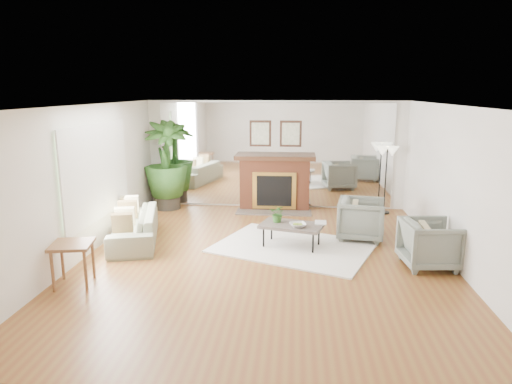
# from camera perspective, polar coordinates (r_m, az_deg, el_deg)

# --- Properties ---
(ground) EXTENTS (7.00, 7.00, 0.00)m
(ground) POSITION_cam_1_polar(r_m,az_deg,el_deg) (7.63, 1.13, -8.37)
(ground) COLOR brown
(ground) RESTS_ON ground
(wall_left) EXTENTS (0.02, 7.00, 2.50)m
(wall_left) POSITION_cam_1_polar(r_m,az_deg,el_deg) (8.04, -20.60, 1.19)
(wall_left) COLOR white
(wall_left) RESTS_ON ground
(wall_right) EXTENTS (0.02, 7.00, 2.50)m
(wall_right) POSITION_cam_1_polar(r_m,az_deg,el_deg) (7.68, 24.03, 0.39)
(wall_right) COLOR white
(wall_right) RESTS_ON ground
(wall_back) EXTENTS (6.00, 0.02, 2.50)m
(wall_back) POSITION_cam_1_polar(r_m,az_deg,el_deg) (10.71, 2.44, 4.67)
(wall_back) COLOR white
(wall_back) RESTS_ON ground
(mirror_panel) EXTENTS (5.40, 0.04, 2.40)m
(mirror_panel) POSITION_cam_1_polar(r_m,az_deg,el_deg) (10.69, 2.44, 4.65)
(mirror_panel) COLOR silver
(mirror_panel) RESTS_ON wall_back
(window_panel) EXTENTS (0.04, 2.40, 1.50)m
(window_panel) POSITION_cam_1_polar(r_m,az_deg,el_deg) (8.37, -19.31, 2.41)
(window_panel) COLOR #B2E09E
(window_panel) RESTS_ON wall_left
(fireplace) EXTENTS (1.85, 0.83, 2.05)m
(fireplace) POSITION_cam_1_polar(r_m,az_deg,el_deg) (10.58, 2.36, 1.32)
(fireplace) COLOR brown
(fireplace) RESTS_ON ground
(area_rug) EXTENTS (3.12, 2.71, 0.03)m
(area_rug) POSITION_cam_1_polar(r_m,az_deg,el_deg) (8.17, 4.64, -6.85)
(area_rug) COLOR white
(area_rug) RESTS_ON ground
(coffee_table) EXTENTS (1.19, 0.88, 0.43)m
(coffee_table) POSITION_cam_1_polar(r_m,az_deg,el_deg) (8.07, 4.47, -4.27)
(coffee_table) COLOR #60544C
(coffee_table) RESTS_ON ground
(sofa) EXTENTS (1.25, 2.11, 0.58)m
(sofa) POSITION_cam_1_polar(r_m,az_deg,el_deg) (8.65, -15.01, -4.22)
(sofa) COLOR gray
(sofa) RESTS_ON ground
(armchair_back) EXTENTS (0.96, 0.94, 0.77)m
(armchair_back) POSITION_cam_1_polar(r_m,az_deg,el_deg) (8.72, 13.01, -3.32)
(armchair_back) COLOR gray
(armchair_back) RESTS_ON ground
(armchair_front) EXTENTS (0.91, 0.89, 0.76)m
(armchair_front) POSITION_cam_1_polar(r_m,az_deg,el_deg) (7.69, 20.93, -6.07)
(armchair_front) COLOR gray
(armchair_front) RESTS_ON ground
(side_table) EXTENTS (0.64, 0.64, 0.63)m
(side_table) POSITION_cam_1_polar(r_m,az_deg,el_deg) (6.99, -22.00, -6.73)
(side_table) COLOR brown
(side_table) RESTS_ON ground
(potted_ficus) EXTENTS (1.28, 1.28, 2.06)m
(potted_ficus) POSITION_cam_1_polar(r_m,az_deg,el_deg) (10.76, -11.19, 3.67)
(potted_ficus) COLOR black
(potted_ficus) RESTS_ON ground
(floor_lamp) EXTENTS (0.49, 0.27, 1.52)m
(floor_lamp) POSITION_cam_1_polar(r_m,az_deg,el_deg) (10.50, 16.06, 4.29)
(floor_lamp) COLOR black
(floor_lamp) RESTS_ON ground
(tabletop_plant) EXTENTS (0.35, 0.32, 0.32)m
(tabletop_plant) POSITION_cam_1_polar(r_m,az_deg,el_deg) (8.12, 2.77, -2.70)
(tabletop_plant) COLOR #386A27
(tabletop_plant) RESTS_ON coffee_table
(fruit_bowl) EXTENTS (0.34, 0.34, 0.07)m
(fruit_bowl) POSITION_cam_1_polar(r_m,az_deg,el_deg) (7.90, 5.24, -4.13)
(fruit_bowl) COLOR brown
(fruit_bowl) RESTS_ON coffee_table
(book) EXTENTS (0.22, 0.29, 0.02)m
(book) POSITION_cam_1_polar(r_m,az_deg,el_deg) (8.16, 7.36, -3.80)
(book) COLOR brown
(book) RESTS_ON coffee_table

